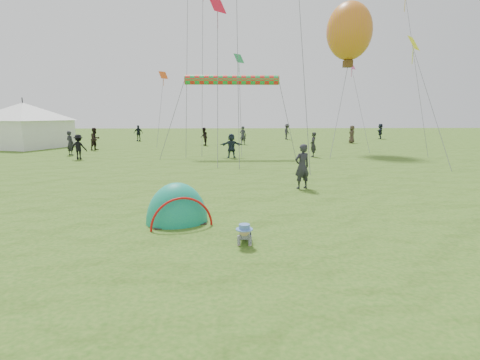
{
  "coord_description": "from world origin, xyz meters",
  "views": [
    {
      "loc": [
        -0.31,
        -7.61,
        2.84
      ],
      "look_at": [
        0.13,
        2.83,
        1.0
      ],
      "focal_mm": 28.0,
      "sensor_mm": 36.0,
      "label": 1
    }
  ],
  "objects_px": {
    "popup_tent": "(177,222)",
    "event_marquee": "(24,124)",
    "standing_adult": "(302,166)",
    "crawling_toddler": "(245,233)",
    "balloon_kite": "(349,35)"
  },
  "relations": [
    {
      "from": "event_marquee",
      "to": "balloon_kite",
      "type": "distance_m",
      "value": 27.55
    },
    {
      "from": "crawling_toddler",
      "to": "balloon_kite",
      "type": "xyz_separation_m",
      "value": [
        8.93,
        21.01,
        8.43
      ]
    },
    {
      "from": "popup_tent",
      "to": "event_marquee",
      "type": "xyz_separation_m",
      "value": [
        -15.78,
        23.29,
        2.05
      ]
    },
    {
      "from": "crawling_toddler",
      "to": "balloon_kite",
      "type": "relative_size",
      "value": 0.14
    },
    {
      "from": "standing_adult",
      "to": "popup_tent",
      "type": "bearing_deg",
      "value": 24.81
    },
    {
      "from": "popup_tent",
      "to": "standing_adult",
      "type": "distance_m",
      "value": 6.16
    },
    {
      "from": "crawling_toddler",
      "to": "event_marquee",
      "type": "height_order",
      "value": "event_marquee"
    },
    {
      "from": "popup_tent",
      "to": "standing_adult",
      "type": "relative_size",
      "value": 1.23
    },
    {
      "from": "event_marquee",
      "to": "popup_tent",
      "type": "bearing_deg",
      "value": -35.09
    },
    {
      "from": "popup_tent",
      "to": "event_marquee",
      "type": "distance_m",
      "value": 28.21
    },
    {
      "from": "crawling_toddler",
      "to": "event_marquee",
      "type": "relative_size",
      "value": 0.11
    },
    {
      "from": "standing_adult",
      "to": "crawling_toddler",
      "type": "bearing_deg",
      "value": 46.66
    },
    {
      "from": "crawling_toddler",
      "to": "event_marquee",
      "type": "distance_m",
      "value": 30.63
    },
    {
      "from": "crawling_toddler",
      "to": "balloon_kite",
      "type": "height_order",
      "value": "balloon_kite"
    },
    {
      "from": "crawling_toddler",
      "to": "standing_adult",
      "type": "relative_size",
      "value": 0.39
    }
  ]
}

